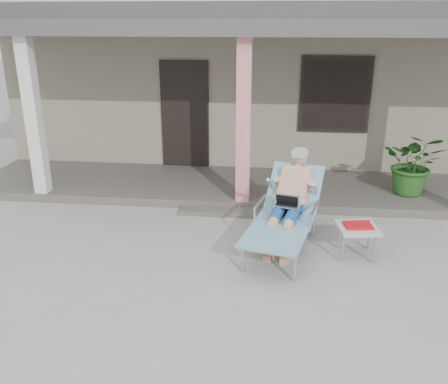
# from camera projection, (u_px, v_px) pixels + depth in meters

# --- Properties ---
(ground) EXTENTS (60.00, 60.00, 0.00)m
(ground) POSITION_uv_depth(u_px,v_px,m) (229.00, 272.00, 6.00)
(ground) COLOR #9E9E99
(ground) RESTS_ON ground
(house) EXTENTS (10.40, 5.40, 3.30)m
(house) POSITION_uv_depth(u_px,v_px,m) (257.00, 77.00, 11.47)
(house) COLOR gray
(house) RESTS_ON ground
(porch_deck) EXTENTS (10.00, 2.00, 0.15)m
(porch_deck) POSITION_uv_depth(u_px,v_px,m) (246.00, 187.00, 8.77)
(porch_deck) COLOR #605B56
(porch_deck) RESTS_ON ground
(porch_overhang) EXTENTS (10.00, 2.30, 2.85)m
(porch_overhang) POSITION_uv_depth(u_px,v_px,m) (248.00, 33.00, 7.78)
(porch_overhang) COLOR silver
(porch_overhang) RESTS_ON porch_deck
(porch_step) EXTENTS (2.00, 0.30, 0.07)m
(porch_step) POSITION_uv_depth(u_px,v_px,m) (241.00, 213.00, 7.71)
(porch_step) COLOR #605B56
(porch_step) RESTS_ON ground
(lounger) EXTENTS (1.18, 2.08, 1.30)m
(lounger) POSITION_uv_depth(u_px,v_px,m) (288.00, 190.00, 6.47)
(lounger) COLOR #B7B7BC
(lounger) RESTS_ON ground
(side_table) EXTENTS (0.58, 0.58, 0.46)m
(side_table) POSITION_uv_depth(u_px,v_px,m) (358.00, 229.00, 6.28)
(side_table) COLOR beige
(side_table) RESTS_ON ground
(potted_palm) EXTENTS (1.20, 1.12, 1.09)m
(potted_palm) POSITION_uv_depth(u_px,v_px,m) (414.00, 164.00, 8.04)
(potted_palm) COLOR #26591E
(potted_palm) RESTS_ON porch_deck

